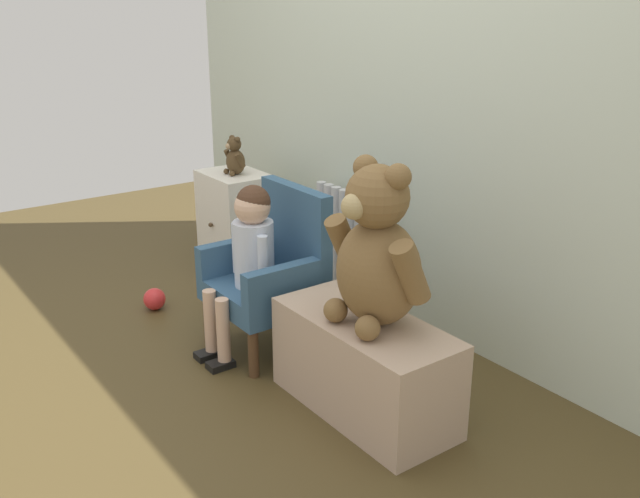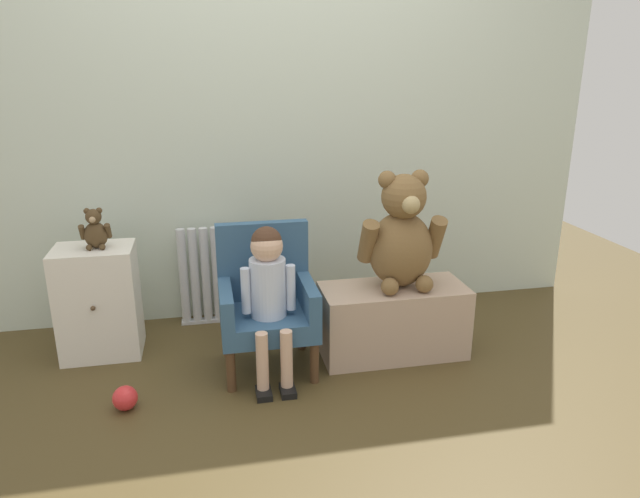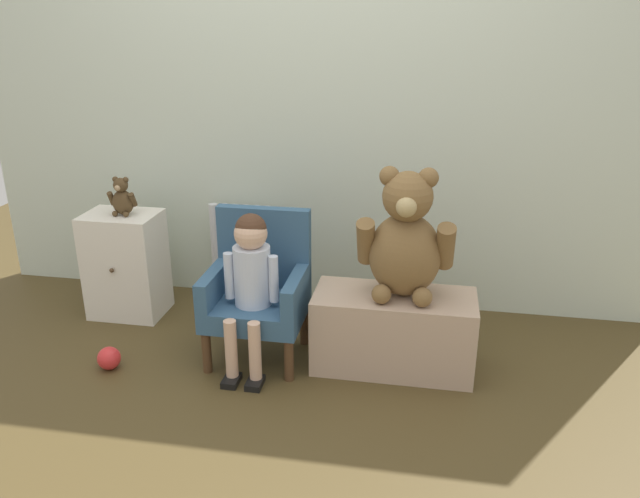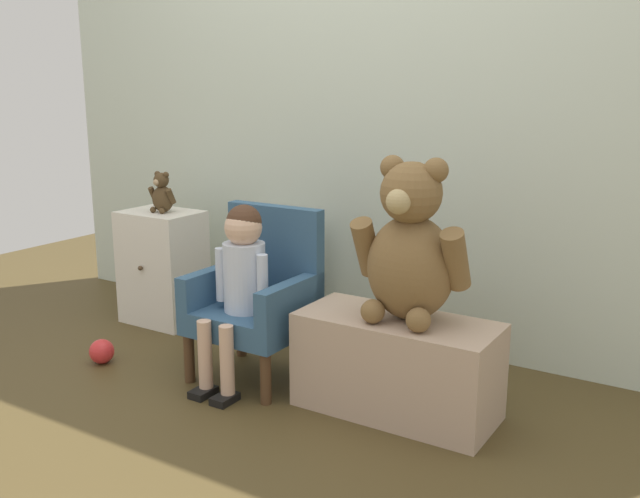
{
  "view_description": "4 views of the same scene",
  "coord_description": "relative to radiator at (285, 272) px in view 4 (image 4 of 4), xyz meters",
  "views": [
    {
      "loc": [
        2.29,
        -0.99,
        1.47
      ],
      "look_at": [
        0.2,
        0.53,
        0.54
      ],
      "focal_mm": 40.0,
      "sensor_mm": 36.0,
      "label": 1
    },
    {
      "loc": [
        -0.39,
        -2.06,
        1.43
      ],
      "look_at": [
        0.12,
        0.47,
        0.61
      ],
      "focal_mm": 32.0,
      "sensor_mm": 36.0,
      "label": 2
    },
    {
      "loc": [
        0.64,
        -2.09,
        1.57
      ],
      "look_at": [
        0.16,
        0.55,
        0.55
      ],
      "focal_mm": 35.0,
      "sensor_mm": 36.0,
      "label": 3
    },
    {
      "loc": [
        1.59,
        -1.74,
        1.21
      ],
      "look_at": [
        0.17,
        0.51,
        0.58
      ],
      "focal_mm": 40.0,
      "sensor_mm": 36.0,
      "label": 4
    }
  ],
  "objects": [
    {
      "name": "back_wall",
      "position": [
        0.39,
        0.12,
        0.92
      ],
      "size": [
        3.8,
        0.05,
        2.4
      ],
      "primitive_type": "cube",
      "color": "silver",
      "rests_on": "ground_plane"
    },
    {
      "name": "child_armchair",
      "position": [
        0.26,
        -0.56,
        0.06
      ],
      "size": [
        0.45,
        0.41,
        0.71
      ],
      "color": "#335677",
      "rests_on": "ground_plane"
    },
    {
      "name": "radiator",
      "position": [
        0.0,
        0.0,
        0.0
      ],
      "size": [
        0.37,
        0.05,
        0.57
      ],
      "color": "silver",
      "rests_on": "ground_plane"
    },
    {
      "name": "small_dresser",
      "position": [
        -0.57,
        -0.27,
        0.0
      ],
      "size": [
        0.39,
        0.31,
        0.58
      ],
      "color": "silver",
      "rests_on": "ground_plane"
    },
    {
      "name": "child_figure",
      "position": [
        0.26,
        -0.67,
        0.2
      ],
      "size": [
        0.25,
        0.35,
        0.74
      ],
      "color": "silver",
      "rests_on": "ground_plane"
    },
    {
      "name": "toy_ball",
      "position": [
        -0.4,
        -0.84,
        -0.23
      ],
      "size": [
        0.11,
        0.11,
        0.11
      ],
      "primitive_type": "sphere",
      "color": "red",
      "rests_on": "ground_plane"
    },
    {
      "name": "small_teddy_bear",
      "position": [
        -0.55,
        -0.28,
        0.38
      ],
      "size": [
        0.15,
        0.1,
        0.2
      ],
      "color": "#48351E",
      "rests_on": "small_dresser"
    },
    {
      "name": "large_teddy_bear",
      "position": [
        0.94,
        -0.56,
        0.34
      ],
      "size": [
        0.43,
        0.3,
        0.59
      ],
      "color": "brown",
      "rests_on": "low_bench"
    },
    {
      "name": "ground_plane",
      "position": [
        0.39,
        -1.07,
        -0.28
      ],
      "size": [
        6.0,
        6.0,
        0.0
      ],
      "primitive_type": "plane",
      "color": "#4A3B1E"
    },
    {
      "name": "low_bench",
      "position": [
        0.9,
        -0.58,
        -0.1
      ],
      "size": [
        0.74,
        0.33,
        0.37
      ],
      "primitive_type": "cube",
      "color": "tan",
      "rests_on": "ground_plane"
    }
  ]
}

